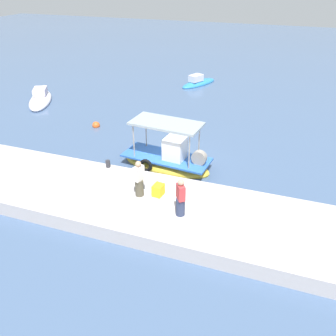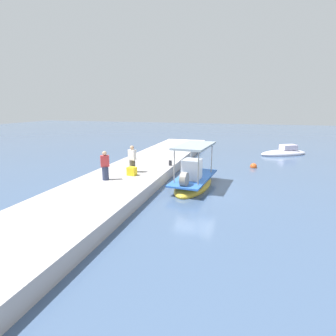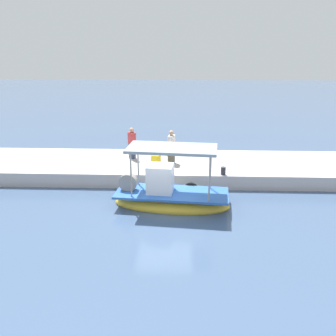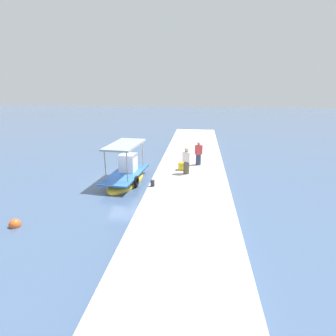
# 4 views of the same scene
# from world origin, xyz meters

# --- Properties ---
(ground_plane) EXTENTS (120.00, 120.00, 0.00)m
(ground_plane) POSITION_xyz_m (0.00, 0.00, 0.00)
(ground_plane) COLOR #42597C
(dock_quay) EXTENTS (36.00, 4.72, 0.71)m
(dock_quay) POSITION_xyz_m (0.00, -4.44, 0.36)
(dock_quay) COLOR #B6AFAF
(dock_quay) RESTS_ON ground_plane
(main_fishing_boat) EXTENTS (5.23, 2.36, 3.02)m
(main_fishing_boat) POSITION_xyz_m (-0.24, -0.13, 0.46)
(main_fishing_boat) COLOR gold
(main_fishing_boat) RESTS_ON ground_plane
(fisherman_near_bollard) EXTENTS (0.49, 0.56, 1.76)m
(fisherman_near_bollard) POSITION_xyz_m (-0.17, -4.18, 1.51)
(fisherman_near_bollard) COLOR #4F4A3A
(fisherman_near_bollard) RESTS_ON dock_quay
(fisherman_by_crate) EXTENTS (0.53, 0.55, 1.72)m
(fisherman_by_crate) POSITION_xyz_m (2.02, -4.95, 1.49)
(fisherman_by_crate) COLOR #2F3855
(fisherman_by_crate) RESTS_ON dock_quay
(mooring_bollard) EXTENTS (0.24, 0.24, 0.38)m
(mooring_bollard) POSITION_xyz_m (-2.76, -2.34, 0.90)
(mooring_bollard) COLOR #2D2D33
(mooring_bollard) RESTS_ON dock_quay
(cargo_crate) EXTENTS (0.48, 0.58, 0.53)m
(cargo_crate) POSITION_xyz_m (0.63, -3.88, 0.98)
(cargo_crate) COLOR yellow
(cargo_crate) RESTS_ON dock_quay
(marker_buoy) EXTENTS (0.54, 0.54, 0.54)m
(marker_buoy) POSITION_xyz_m (-6.92, 3.58, 0.11)
(marker_buoy) COLOR #E15923
(marker_buoy) RESTS_ON ground_plane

